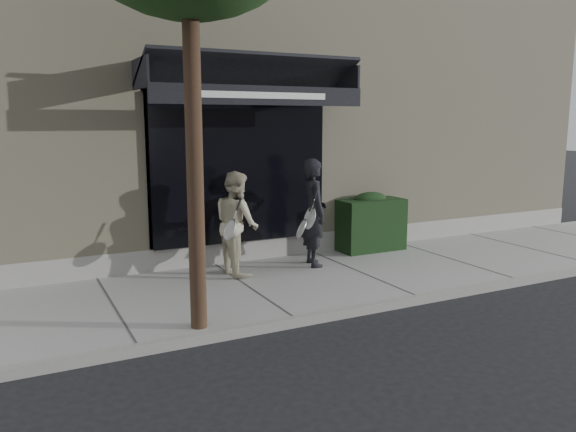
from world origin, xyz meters
TOP-DOWN VIEW (x-y plane):
  - ground at (0.00, 0.00)m, footprint 80.00×80.00m
  - sidewalk at (0.00, 0.00)m, footprint 20.00×3.00m
  - curb at (0.00, -1.55)m, footprint 20.00×0.10m
  - building_facade at (-0.01, 4.96)m, footprint 14.30×8.04m
  - hedge at (1.10, 1.25)m, footprint 1.30×0.70m
  - pedestrian_front at (-0.48, 0.68)m, footprint 0.83×0.89m
  - pedestrian_back at (-1.88, 0.75)m, footprint 0.71×0.95m

SIDE VIEW (x-z plane):
  - ground at x=0.00m, z-range 0.00..0.00m
  - sidewalk at x=0.00m, z-range 0.00..0.12m
  - curb at x=0.00m, z-range 0.00..0.14m
  - hedge at x=1.10m, z-range 0.09..1.23m
  - pedestrian_back at x=-1.88m, z-range 0.12..1.82m
  - pedestrian_front at x=-0.48m, z-range 0.12..1.99m
  - building_facade at x=-0.01m, z-range -0.08..5.56m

